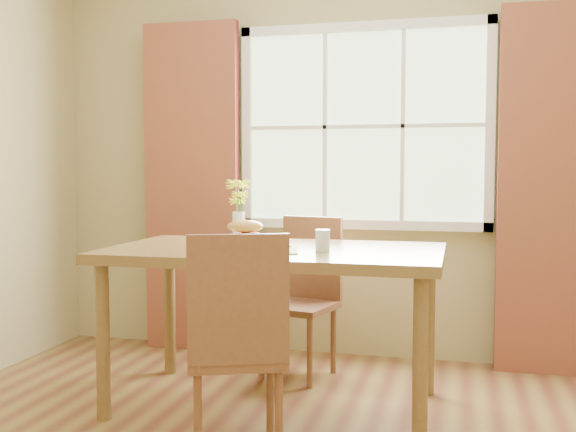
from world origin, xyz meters
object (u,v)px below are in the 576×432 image
(chair_near, at_px, (237,338))
(water_glass, at_px, (323,241))
(flower_vase, at_px, (239,204))
(dining_table, at_px, (275,264))
(chair_far, at_px, (304,288))
(croissant_sandwich, at_px, (245,234))

(chair_near, distance_m, water_glass, 0.74)
(chair_near, xyz_separation_m, flower_vase, (-0.28, 0.88, 0.50))
(dining_table, height_order, flower_vase, flower_vase)
(dining_table, distance_m, chair_far, 0.64)
(chair_near, relative_size, chair_far, 1.04)
(dining_table, relative_size, flower_vase, 4.84)
(flower_vase, bearing_deg, croissant_sandwich, -66.65)
(water_glass, height_order, flower_vase, flower_vase)
(chair_far, bearing_deg, chair_near, -75.19)
(dining_table, relative_size, croissant_sandwich, 8.21)
(chair_near, relative_size, croissant_sandwich, 4.71)
(croissant_sandwich, xyz_separation_m, flower_vase, (-0.14, 0.33, 0.13))
(water_glass, distance_m, flower_vase, 0.60)
(chair_near, distance_m, croissant_sandwich, 0.68)
(chair_near, bearing_deg, dining_table, 70.59)
(croissant_sandwich, bearing_deg, chair_near, -89.52)
(dining_table, height_order, chair_near, chair_near)
(chair_far, bearing_deg, croissant_sandwich, -85.46)
(croissant_sandwich, relative_size, flower_vase, 0.59)
(chair_far, height_order, water_glass, chair_far)
(water_glass, bearing_deg, flower_vase, 153.14)
(chair_near, bearing_deg, chair_far, 68.50)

